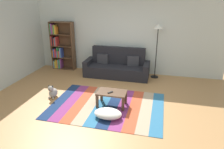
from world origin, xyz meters
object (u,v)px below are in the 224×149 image
object	(u,v)px
bookshelf	(60,47)
dog	(53,92)
standing_lamp	(158,34)
tv_remote	(110,92)
couch	(117,67)
coffee_table	(112,94)
pouf	(108,114)

from	to	relation	value
bookshelf	dog	world-z (taller)	bookshelf
standing_lamp	bookshelf	bearing A→B (deg)	178.30
bookshelf	standing_lamp	size ratio (longest dim) A/B	0.98
standing_lamp	tv_remote	size ratio (longest dim) A/B	12.29
couch	bookshelf	size ratio (longest dim) A/B	1.25
coffee_table	standing_lamp	xyz separation A→B (m)	(0.98, 2.33, 1.21)
dog	standing_lamp	distance (m)	3.79
standing_lamp	dog	bearing A→B (deg)	-140.07
bookshelf	pouf	world-z (taller)	bookshelf
bookshelf	dog	xyz separation A→B (m)	(0.92, -2.38, -0.69)
coffee_table	standing_lamp	size ratio (longest dim) A/B	0.41
bookshelf	pouf	size ratio (longest dim) A/B	2.77
couch	dog	size ratio (longest dim) A/B	5.69
standing_lamp	tv_remote	distance (m)	2.83
couch	bookshelf	world-z (taller)	bookshelf
couch	bookshelf	bearing A→B (deg)	172.95
dog	tv_remote	distance (m)	1.73
pouf	dog	xyz separation A→B (m)	(-1.78, 0.65, 0.05)
standing_lamp	tv_remote	bearing A→B (deg)	-112.83
dog	coffee_table	bearing A→B (deg)	-2.05
bookshelf	tv_remote	world-z (taller)	bookshelf
coffee_table	tv_remote	distance (m)	0.11
coffee_table	tv_remote	xyz separation A→B (m)	(-0.02, -0.06, 0.08)
couch	dog	world-z (taller)	couch
coffee_table	dog	bearing A→B (deg)	177.95
standing_lamp	tv_remote	xyz separation A→B (m)	(-1.01, -2.39, -1.13)
couch	pouf	bearing A→B (deg)	-81.88
couch	tv_remote	bearing A→B (deg)	-81.90
couch	coffee_table	world-z (taller)	couch
dog	tv_remote	xyz separation A→B (m)	(1.70, -0.12, 0.25)
dog	tv_remote	bearing A→B (deg)	-4.11
couch	dog	bearing A→B (deg)	-123.59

